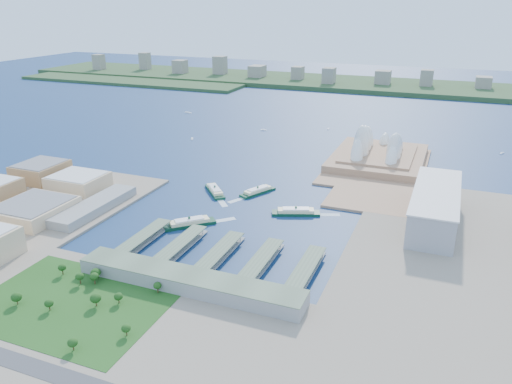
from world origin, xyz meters
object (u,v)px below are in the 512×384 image
at_px(ferry_b, 258,190).
at_px(ferry_c, 189,221).
at_px(opera_house, 380,142).
at_px(ferry_a, 215,189).
at_px(ferry_d, 296,210).
at_px(toaster_building, 435,207).

xyz_separation_m(ferry_b, ferry_c, (-32.63, -116.88, 0.53)).
distance_m(opera_house, ferry_c, 338.88).
xyz_separation_m(ferry_a, ferry_d, (115.23, -27.04, 0.18)).
bearing_deg(ferry_d, ferry_a, 56.14).
height_order(toaster_building, ferry_b, toaster_building).
relative_size(ferry_c, ferry_d, 1.04).
xyz_separation_m(ferry_a, ferry_b, (50.74, 18.60, -0.14)).
xyz_separation_m(toaster_building, ferry_b, (-210.06, 15.54, -15.71)).
bearing_deg(ferry_a, ferry_d, -54.04).
bearing_deg(ferry_c, ferry_d, -97.78).
distance_m(toaster_building, ferry_b, 211.22).
bearing_deg(ferry_a, ferry_b, -20.70).
bearing_deg(opera_house, ferry_b, -123.06).
xyz_separation_m(toaster_building, ferry_c, (-242.69, -101.35, -15.18)).
xyz_separation_m(ferry_c, ferry_d, (97.13, 71.24, -0.22)).
bearing_deg(ferry_b, toaster_building, 22.12).
bearing_deg(ferry_d, ferry_b, 34.06).
xyz_separation_m(opera_house, ferry_d, (-55.57, -230.10, -26.90)).
distance_m(ferry_b, ferry_d, 79.01).
distance_m(opera_house, ferry_d, 238.24).
bearing_deg(opera_house, toaster_building, -65.77).
height_order(ferry_a, ferry_c, ferry_c).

